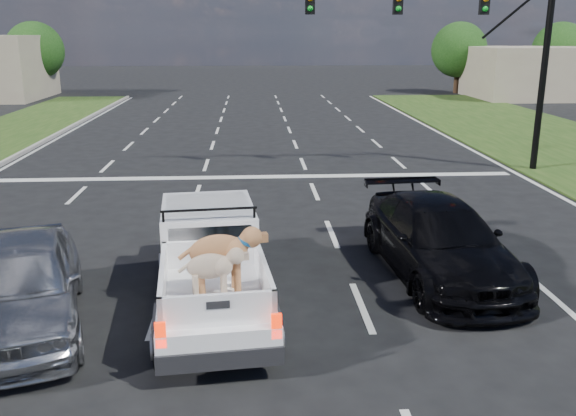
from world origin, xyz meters
name	(u,v)px	position (x,y,z in m)	size (l,w,h in m)	color
ground	(261,310)	(0.00, 0.00, 0.00)	(160.00, 160.00, 0.00)	black
road_markings	(257,205)	(0.00, 6.56, 0.01)	(17.75, 60.00, 0.01)	silver
traffic_signal	(476,28)	(7.20, 10.50, 4.73)	(9.11, 0.31, 7.00)	black
building_right	(557,73)	(22.00, 34.00, 1.80)	(12.00, 7.00, 3.60)	tan
tree_far_c	(35,51)	(-16.00, 38.00, 3.29)	(4.20, 4.20, 5.40)	#332114
tree_far_d	(459,50)	(16.00, 38.00, 3.29)	(4.20, 4.20, 5.40)	#332114
tree_far_e	(560,50)	(24.00, 38.00, 3.29)	(4.20, 4.20, 5.40)	#332114
pickup_truck	(211,262)	(-0.82, 0.11, 0.85)	(2.19, 4.89, 1.78)	black
silver_sedan	(21,284)	(-3.79, -0.42, 0.75)	(1.78, 4.42, 1.51)	#ACAEB4
black_coupe	(439,240)	(3.48, 1.37, 0.72)	(2.02, 4.98, 1.45)	black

